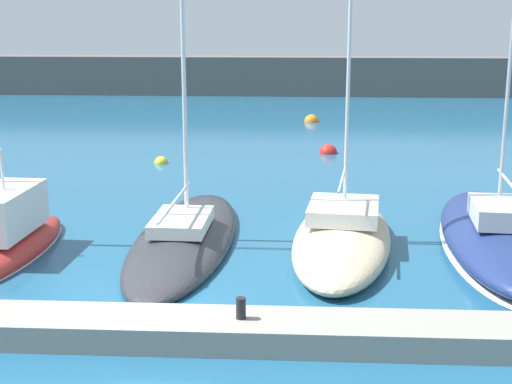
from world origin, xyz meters
TOP-DOWN VIEW (x-y plane):
  - ground_plane at (0.00, 0.00)m, footprint 120.00×120.00m
  - dock_pier at (0.00, -1.53)m, footprint 25.31×1.40m
  - breakwater_seawall at (0.00, 43.53)m, footprint 108.00×2.32m
  - motorboat_red_second at (-4.78, 3.77)m, footprint 2.18×6.46m
  - sailboat_charcoal_third at (-0.06, 4.97)m, footprint 3.02×10.12m
  - sailboat_sand_fourth at (4.45, 4.81)m, footprint 3.63×8.66m
  - sailboat_navy_fifth at (8.87, 5.11)m, footprint 3.87×10.07m
  - mooring_buoy_orange at (3.94, 29.26)m, footprint 0.88×0.88m
  - mooring_buoy_yellow at (-2.86, 16.46)m, footprint 0.61×0.61m
  - mooring_buoy_red at (4.57, 19.22)m, footprint 0.86×0.86m
  - dock_bollard at (2.07, -1.53)m, footprint 0.20×0.20m

SIDE VIEW (x-z plane):
  - ground_plane at x=0.00m, z-range 0.00..0.00m
  - mooring_buoy_orange at x=3.94m, z-range -0.44..0.44m
  - mooring_buoy_yellow at x=-2.86m, z-range -0.30..0.30m
  - mooring_buoy_red at x=4.57m, z-range -0.43..0.43m
  - sailboat_charcoal_third at x=-0.06m, z-range -9.87..10.37m
  - dock_pier at x=0.00m, z-range 0.00..0.55m
  - sailboat_sand_fourth at x=4.45m, z-range -8.54..9.31m
  - sailboat_navy_fifth at x=8.87m, z-range -9.29..10.08m
  - motorboat_red_second at x=-4.78m, z-range -1.19..2.11m
  - dock_bollard at x=2.07m, z-range 0.55..0.99m
  - breakwater_seawall at x=0.00m, z-range 0.00..2.99m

